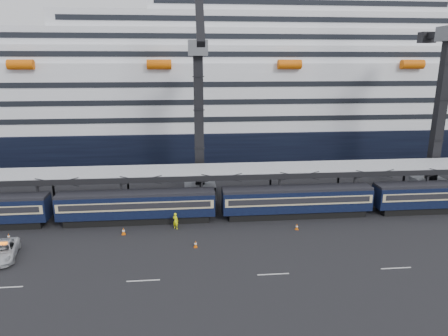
{
  "coord_description": "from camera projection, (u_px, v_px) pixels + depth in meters",
  "views": [
    {
      "loc": [
        -21.75,
        -36.87,
        19.19
      ],
      "look_at": [
        -17.31,
        10.0,
        6.66
      ],
      "focal_mm": 32.0,
      "sensor_mm": 36.0,
      "label": 1
    }
  ],
  "objects": [
    {
      "name": "ground",
      "position": [
        395.0,
        249.0,
        42.39
      ],
      "size": [
        260.0,
        260.0,
        0.0
      ],
      "primitive_type": "plane",
      "color": "black",
      "rests_on": "ground"
    },
    {
      "name": "train",
      "position": [
        322.0,
        199.0,
        51.02
      ],
      "size": [
        133.05,
        3.0,
        4.05
      ],
      "color": "black",
      "rests_on": "ground"
    },
    {
      "name": "canopy",
      "position": [
        347.0,
        167.0,
        54.51
      ],
      "size": [
        130.0,
        6.25,
        5.53
      ],
      "color": "#9A9DA2",
      "rests_on": "ground"
    },
    {
      "name": "cruise_ship",
      "position": [
        285.0,
        96.0,
        83.36
      ],
      "size": [
        214.09,
        28.84,
        34.0
      ],
      "color": "black",
      "rests_on": "ground"
    },
    {
      "name": "crane_dark_near",
      "position": [
        199.0,
        116.0,
        55.38
      ],
      "size": [
        4.5,
        17.75,
        35.08
      ],
      "color": "#4C4F53",
      "rests_on": "ground"
    },
    {
      "name": "crane_dark_mid",
      "position": [
        443.0,
        104.0,
        57.24
      ],
      "size": [
        4.5,
        18.24,
        39.64
      ],
      "color": "#4C4F53",
      "rests_on": "ground"
    },
    {
      "name": "pickup_truck",
      "position": [
        2.0,
        251.0,
        40.08
      ],
      "size": [
        3.75,
        6.06,
        1.57
      ],
      "primitive_type": "imported",
      "rotation": [
        0.0,
        0.0,
        0.22
      ],
      "color": "#AFB1B7",
      "rests_on": "ground"
    },
    {
      "name": "worker",
      "position": [
        176.0,
        221.0,
        47.22
      ],
      "size": [
        0.87,
        0.8,
        1.99
      ],
      "primitive_type": "imported",
      "rotation": [
        0.0,
        0.0,
        2.55
      ],
      "color": "#ECF40C",
      "rests_on": "ground"
    },
    {
      "name": "traffic_cone_a",
      "position": [
        9.0,
        236.0,
        44.49
      ],
      "size": [
        0.37,
        0.37,
        0.74
      ],
      "color": "#DB5A06",
      "rests_on": "ground"
    },
    {
      "name": "traffic_cone_b",
      "position": [
        123.0,
        231.0,
        45.76
      ],
      "size": [
        0.44,
        0.44,
        0.87
      ],
      "color": "#DB5A06",
      "rests_on": "ground"
    },
    {
      "name": "traffic_cone_c",
      "position": [
        196.0,
        244.0,
        42.61
      ],
      "size": [
        0.39,
        0.39,
        0.78
      ],
      "color": "#DB5A06",
      "rests_on": "ground"
    },
    {
      "name": "traffic_cone_d",
      "position": [
        297.0,
        227.0,
        47.15
      ],
      "size": [
        0.38,
        0.38,
        0.75
      ],
      "color": "#DB5A06",
      "rests_on": "ground"
    }
  ]
}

